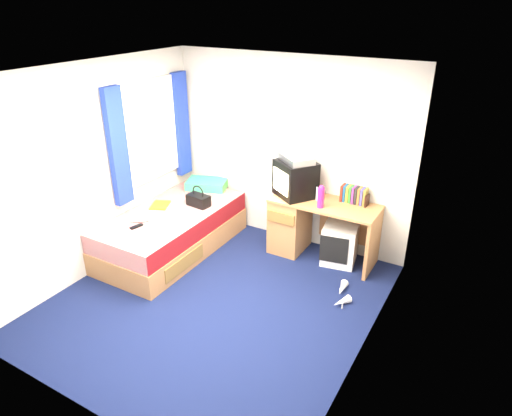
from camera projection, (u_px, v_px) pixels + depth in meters
The scene contains 20 objects.
ground at pixel (216, 300), 4.95m from camera, with size 3.40×3.40×0.00m, color #0C1438.
room_shell at pixel (210, 175), 4.33m from camera, with size 3.40×3.40×3.40m.
bed at pixel (172, 231), 5.83m from camera, with size 1.01×2.00×0.54m.
pillow at pixel (207, 184), 6.39m from camera, with size 0.54×0.35×0.12m, color #1B9EB2.
desk at pixel (303, 223), 5.74m from camera, with size 1.30×0.55×0.75m.
storage_cube at pixel (340, 244), 5.57m from camera, with size 0.40×0.40×0.50m, color white.
crt_tv at pixel (295, 179), 5.56m from camera, with size 0.60×0.59×0.44m.
vcr at pixel (296, 158), 5.45m from camera, with size 0.42×0.30×0.08m, color #A9A9AB.
book_row at pixel (354, 195), 5.42m from camera, with size 0.31×0.13×0.20m.
picture_frame at pixel (367, 201), 5.34m from camera, with size 0.02×0.12×0.14m, color black.
pink_water_bottle at pixel (321, 198), 5.29m from camera, with size 0.08×0.08×0.24m, color #E92075.
aerosol_can at pixel (318, 194), 5.48m from camera, with size 0.05×0.05×0.17m, color white.
handbag at pixel (198, 200), 5.85m from camera, with size 0.31×0.20×0.28m.
towel at pixel (176, 221), 5.37m from camera, with size 0.31×0.25×0.10m, color white.
magazine at pixel (160, 205), 5.88m from camera, with size 0.21×0.28×0.01m, color yellow.
water_bottle at pixel (140, 219), 5.45m from camera, with size 0.07×0.07×0.20m, color silver.
colour_swatch_fan at pixel (147, 230), 5.25m from camera, with size 0.22×0.06×0.01m, color orange.
remote_control at pixel (136, 226), 5.33m from camera, with size 0.05×0.16×0.02m, color black.
window_assembly at pixel (151, 134), 5.75m from camera, with size 0.11×1.42×1.40m.
white_heels at pixel (342, 295), 4.97m from camera, with size 0.23×0.48×0.09m.
Camera 1 is at (2.40, -3.29, 3.01)m, focal length 32.00 mm.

